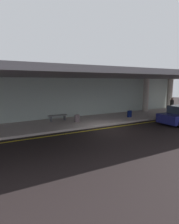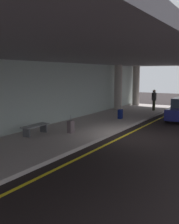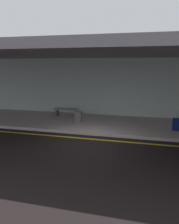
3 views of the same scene
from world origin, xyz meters
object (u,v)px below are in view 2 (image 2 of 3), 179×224
support_column_left_mid (136,85)px  suitcase_upright_primary (71,127)px  bench_metal (35,128)px  suitcase_upright_secondary (120,114)px  traveler_with_luggage (154,99)px  support_column_far_left (118,87)px

support_column_left_mid → suitcase_upright_primary: (-13.34, -1.71, -1.51)m
support_column_left_mid → bench_metal: size_ratio=2.28×
support_column_left_mid → suitcase_upright_primary: support_column_left_mid is taller
suitcase_upright_primary → suitcase_upright_secondary: size_ratio=1.00×
suitcase_upright_primary → bench_metal: (-1.22, 1.28, 0.04)m
suitcase_upright_primary → bench_metal: bearing=119.1°
traveler_with_luggage → suitcase_upright_primary: traveler_with_luggage is taller
suitcase_upright_primary → bench_metal: suitcase_upright_primary is taller
support_column_left_mid → suitcase_upright_secondary: bearing=-165.6°
support_column_far_left → support_column_left_mid: (4.00, 0.00, 0.00)m
support_column_far_left → suitcase_upright_secondary: bearing=-153.1°
traveler_with_luggage → suitcase_upright_secondary: size_ratio=1.87×
suitcase_upright_primary → suitcase_upright_secondary: bearing=-18.4°
support_column_left_mid → traveler_with_luggage: support_column_left_mid is taller
suitcase_upright_secondary → traveler_with_luggage: bearing=-32.9°
suitcase_upright_secondary → support_column_left_mid: bearing=-10.9°
support_column_far_left → bench_metal: size_ratio=2.28×
support_column_left_mid → traveler_with_luggage: size_ratio=2.17×
support_column_left_mid → suitcase_upright_primary: 13.53m
traveler_with_luggage → suitcase_upright_secondary: traveler_with_luggage is taller
support_column_far_left → traveler_with_luggage: size_ratio=2.17×
suitcase_upright_secondary → suitcase_upright_primary: bearing=150.8°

